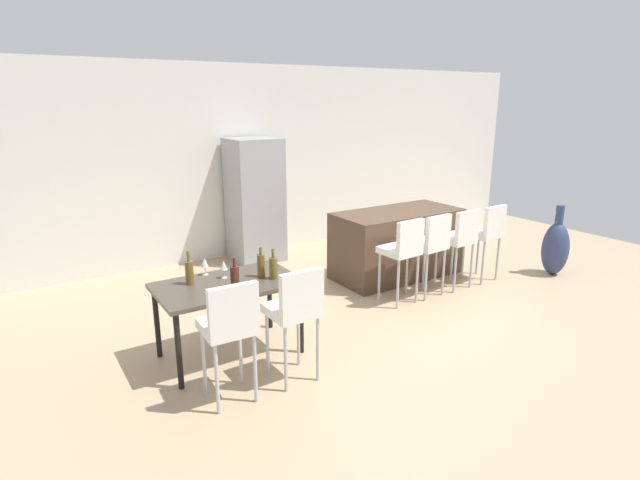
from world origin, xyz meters
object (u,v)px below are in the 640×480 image
object	(u,v)px
dining_chair_near	(230,323)
wine_glass_left	(224,266)
wine_bottle_right	(189,272)
bar_chair_right	(460,236)
dining_chair_far	(295,307)
dining_table	(228,290)
wine_bottle_near	(235,277)
refrigerator	(255,200)
floor_vase	(555,248)
bar_chair_middle	(431,242)
bar_chair_left	(403,248)
wine_glass_middle	(205,263)
wine_bottle_end	(273,268)
bar_chair_far	(487,231)
kitchen_island	(397,244)
wine_bottle_far	(261,265)

from	to	relation	value
dining_chair_near	wine_glass_left	xyz separation A→B (m)	(0.32, 0.89, 0.17)
wine_bottle_right	wine_glass_left	bearing A→B (deg)	-2.55
bar_chair_right	dining_chair_far	world-z (taller)	same
dining_table	wine_bottle_near	world-z (taller)	wine_bottle_near
wine_bottle_near	refrigerator	size ratio (longest dim) A/B	0.16
bar_chair_right	dining_chair_near	distance (m)	3.59
bar_chair_right	wine_bottle_right	bearing A→B (deg)	178.95
wine_bottle_near	floor_vase	bearing A→B (deg)	-1.20
dining_table	dining_chair_near	world-z (taller)	dining_chair_near
bar_chair_middle	refrigerator	size ratio (longest dim) A/B	0.57
bar_chair_left	dining_chair_near	xyz separation A→B (m)	(-2.54, -0.84, 0.00)
wine_bottle_near	wine_bottle_right	size ratio (longest dim) A/B	0.91
wine_bottle_near	wine_glass_middle	xyz separation A→B (m)	(-0.10, 0.49, 0.01)
bar_chair_left	wine_bottle_end	bearing A→B (deg)	-173.13
bar_chair_far	bar_chair_right	bearing A→B (deg)	-180.00
kitchen_island	dining_chair_far	size ratio (longest dim) A/B	1.68
kitchen_island	bar_chair_middle	bearing A→B (deg)	-101.63
bar_chair_middle	refrigerator	world-z (taller)	refrigerator
wine_bottle_far	refrigerator	world-z (taller)	refrigerator
dining_table	wine_bottle_far	world-z (taller)	wine_bottle_far
kitchen_island	bar_chair_left	xyz separation A→B (m)	(-0.61, -0.80, 0.24)
bar_chair_middle	bar_chair_left	bearing A→B (deg)	-179.99
wine_bottle_right	wine_glass_left	xyz separation A→B (m)	(0.33, -0.01, 0.01)
dining_table	wine_bottle_far	distance (m)	0.39
bar_chair_right	wine_bottle_right	distance (m)	3.51
bar_chair_middle	wine_glass_left	bearing A→B (deg)	178.94
wine_bottle_near	bar_chair_middle	bearing A→B (deg)	5.59
kitchen_island	wine_bottle_right	distance (m)	3.27
wine_bottle_end	wine_bottle_far	bearing A→B (deg)	123.21
dining_chair_near	bar_chair_far	bearing A→B (deg)	11.82
bar_chair_right	wine_bottle_right	size ratio (longest dim) A/B	3.28
bar_chair_right	wine_glass_middle	bearing A→B (deg)	176.00
bar_chair_left	refrigerator	xyz separation A→B (m)	(-0.71, 2.54, 0.22)
bar_chair_left	wine_bottle_right	xyz separation A→B (m)	(-2.55, 0.06, 0.16)
dining_chair_far	wine_bottle_far	world-z (taller)	dining_chair_far
kitchen_island	bar_chair_far	distance (m)	1.20
bar_chair_right	wine_bottle_far	bearing A→B (deg)	-177.83
dining_table	wine_bottle_right	bearing A→B (deg)	153.91
bar_chair_left	floor_vase	size ratio (longest dim) A/B	1.06
bar_chair_middle	dining_table	bearing A→B (deg)	-178.17
dining_chair_far	wine_bottle_right	bearing A→B (deg)	123.70
wine_bottle_end	refrigerator	xyz separation A→B (m)	(1.12, 2.76, 0.07)
wine_bottle_far	wine_bottle_right	bearing A→B (deg)	165.05
dining_chair_near	bar_chair_left	bearing A→B (deg)	18.27
dining_table	floor_vase	world-z (taller)	floor_vase
dining_chair_far	refrigerator	distance (m)	3.60
dining_table	wine_glass_left	distance (m)	0.24
dining_table	wine_bottle_far	size ratio (longest dim) A/B	4.43
bar_chair_left	bar_chair_far	world-z (taller)	same
wine_glass_left	floor_vase	bearing A→B (deg)	-4.98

